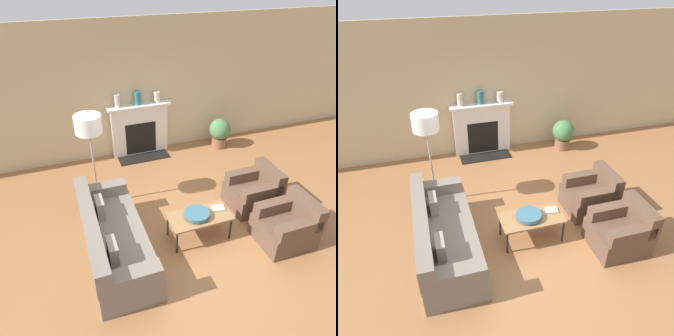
% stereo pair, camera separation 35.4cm
% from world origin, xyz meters
% --- Properties ---
extents(ground_plane, '(18.00, 18.00, 0.00)m').
position_xyz_m(ground_plane, '(0.00, 0.00, 0.00)').
color(ground_plane, '#99663D').
extents(wall_back, '(18.00, 0.06, 2.90)m').
position_xyz_m(wall_back, '(0.00, 3.06, 1.45)').
color(wall_back, '#C6B289').
rests_on(wall_back, ground_plane).
extents(fireplace, '(1.38, 0.59, 1.18)m').
position_xyz_m(fireplace, '(-0.02, 2.92, 0.57)').
color(fireplace, silver).
rests_on(fireplace, ground_plane).
extents(couch, '(0.86, 2.14, 0.81)m').
position_xyz_m(couch, '(-1.27, 0.05, 0.31)').
color(couch, slate).
rests_on(couch, ground_plane).
extents(armchair_near, '(0.82, 0.74, 0.75)m').
position_xyz_m(armchair_near, '(1.37, -0.58, 0.29)').
color(armchair_near, brown).
rests_on(armchair_near, ground_plane).
extents(armchair_far, '(0.82, 0.74, 0.75)m').
position_xyz_m(armchair_far, '(1.37, 0.36, 0.29)').
color(armchair_far, brown).
rests_on(armchair_far, ground_plane).
extents(coffee_table, '(0.99, 0.49, 0.43)m').
position_xyz_m(coffee_table, '(0.10, -0.06, 0.40)').
color(coffee_table, olive).
rests_on(coffee_table, ground_plane).
extents(bowl, '(0.39, 0.39, 0.08)m').
position_xyz_m(bowl, '(0.05, -0.05, 0.48)').
color(bowl, '#38667A').
rests_on(bowl, coffee_table).
extents(book, '(0.23, 0.19, 0.02)m').
position_xyz_m(book, '(0.45, -0.00, 0.44)').
color(book, '#B2A893').
rests_on(book, coffee_table).
extents(floor_lamp, '(0.44, 0.44, 1.74)m').
position_xyz_m(floor_lamp, '(-1.27, 1.35, 1.50)').
color(floor_lamp, gray).
rests_on(floor_lamp, ground_plane).
extents(mantel_vase_left, '(0.11, 0.11, 0.27)m').
position_xyz_m(mantel_vase_left, '(-0.47, 2.93, 1.31)').
color(mantel_vase_left, beige).
rests_on(mantel_vase_left, fireplace).
extents(mantel_vase_center_left, '(0.14, 0.14, 0.28)m').
position_xyz_m(mantel_vase_center_left, '(-0.03, 2.93, 1.32)').
color(mantel_vase_center_left, '#28666B').
rests_on(mantel_vase_center_left, fireplace).
extents(mantel_vase_center_right, '(0.14, 0.14, 0.23)m').
position_xyz_m(mantel_vase_center_right, '(0.40, 2.93, 1.29)').
color(mantel_vase_center_right, beige).
rests_on(mantel_vase_center_right, fireplace).
extents(potted_plant, '(0.49, 0.49, 0.70)m').
position_xyz_m(potted_plant, '(1.82, 2.56, 0.39)').
color(potted_plant, brown).
rests_on(potted_plant, ground_plane).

